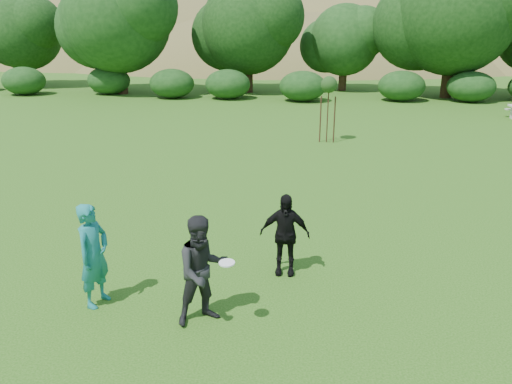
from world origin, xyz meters
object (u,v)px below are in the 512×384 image
player_grey (203,270)px  sapling (329,86)px  player_teal (94,255)px  player_black (285,234)px

player_grey → sapling: size_ratio=0.69×
sapling → player_grey: bearing=-98.7°
player_teal → player_grey: player_teal is taller
player_grey → player_teal: bearing=139.2°
player_teal → player_black: size_ratio=1.13×
player_black → sapling: (0.92, 12.24, 1.54)m
player_black → sapling: size_ratio=0.62×
player_teal → player_grey: bearing=-84.3°
player_grey → player_black: size_ratio=1.13×
player_teal → sapling: size_ratio=0.70×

